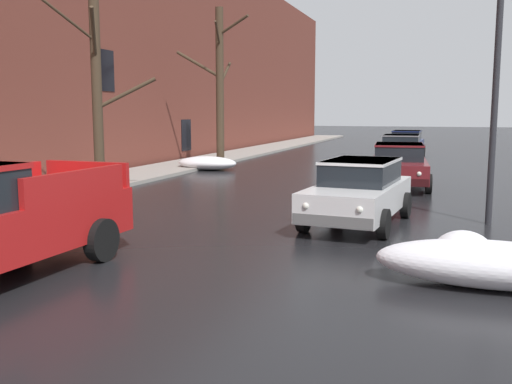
# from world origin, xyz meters

# --- Properties ---
(left_sidewalk_slab) EXTENTS (2.73, 80.00, 0.12)m
(left_sidewalk_slab) POSITION_xyz_m (-6.76, 18.00, 0.06)
(left_sidewalk_slab) COLOR gray
(left_sidewalk_slab) RESTS_ON ground
(brick_townhouse_facade) EXTENTS (0.63, 80.00, 11.19)m
(brick_townhouse_facade) POSITION_xyz_m (-8.63, 18.00, 5.59)
(brick_townhouse_facade) COLOR brown
(brick_townhouse_facade) RESTS_ON ground
(snow_bank_near_corner_left) EXTENTS (2.59, 1.45, 0.58)m
(snow_bank_near_corner_left) POSITION_xyz_m (-5.19, 23.60, 0.28)
(snow_bank_near_corner_left) COLOR white
(snow_bank_near_corner_left) RESTS_ON ground
(snow_bank_near_corner_right) EXTENTS (3.17, 1.15, 0.75)m
(snow_bank_near_corner_right) POSITION_xyz_m (5.14, 9.56, 0.34)
(snow_bank_near_corner_right) COLOR white
(snow_bank_near_corner_right) RESTS_ON ground
(bare_tree_mid_block) EXTENTS (2.02, 2.63, 5.71)m
(bare_tree_mid_block) POSITION_xyz_m (-5.17, 15.59, 2.96)
(bare_tree_mid_block) COLOR #423323
(bare_tree_mid_block) RESTS_ON ground
(bare_tree_far_down_block) EXTENTS (3.38, 2.47, 6.97)m
(bare_tree_far_down_block) POSITION_xyz_m (-5.23, 25.11, 3.65)
(bare_tree_far_down_block) COLOR #423323
(bare_tree_far_down_block) RESTS_ON ground
(sedan_white_parked_kerbside_close) EXTENTS (2.11, 4.21, 1.42)m
(sedan_white_parked_kerbside_close) POSITION_xyz_m (2.71, 13.60, 0.75)
(sedan_white_parked_kerbside_close) COLOR silver
(sedan_white_parked_kerbside_close) RESTS_ON ground
(sedan_maroon_parked_kerbside_mid) EXTENTS (2.24, 4.55, 1.42)m
(sedan_maroon_parked_kerbside_mid) POSITION_xyz_m (3.00, 20.41, 0.75)
(sedan_maroon_parked_kerbside_mid) COLOR maroon
(sedan_maroon_parked_kerbside_mid) RESTS_ON ground
(sedan_grey_parked_far_down_block) EXTENTS (2.07, 4.14, 1.42)m
(sedan_grey_parked_far_down_block) POSITION_xyz_m (2.47, 27.98, 0.75)
(sedan_grey_parked_far_down_block) COLOR slate
(sedan_grey_parked_far_down_block) RESTS_ON ground
(sedan_darkblue_queued_behind_truck) EXTENTS (1.94, 4.12, 1.42)m
(sedan_darkblue_queued_behind_truck) POSITION_xyz_m (2.30, 34.04, 0.75)
(sedan_darkblue_queued_behind_truck) COLOR navy
(sedan_darkblue_queued_behind_truck) RESTS_ON ground
(street_lamp_post) EXTENTS (0.44, 0.24, 6.64)m
(street_lamp_post) POSITION_xyz_m (5.44, 14.50, 3.68)
(street_lamp_post) COLOR #28282D
(street_lamp_post) RESTS_ON ground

